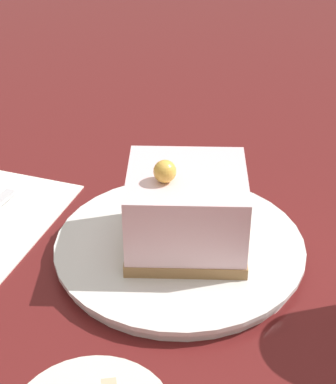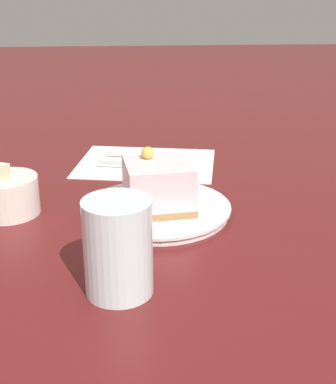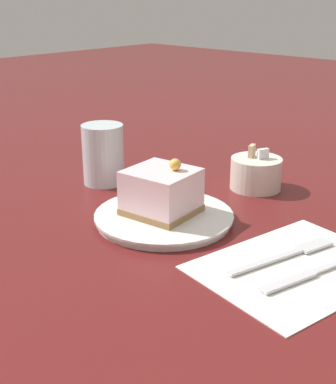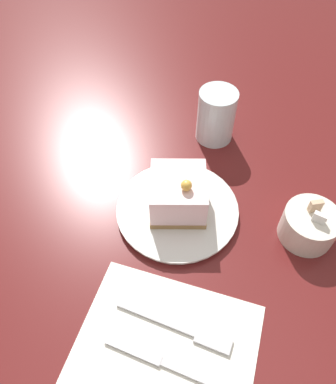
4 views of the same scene
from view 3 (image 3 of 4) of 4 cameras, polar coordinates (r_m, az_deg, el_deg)
name	(u,v)px [view 3 (image 3 of 4)]	position (r m, az deg, el deg)	size (l,w,h in m)	color
ground_plane	(157,211)	(0.85, -1.14, -2.05)	(4.00, 4.00, 0.00)	#5B1919
plate	(164,217)	(0.81, -0.44, -2.67)	(0.21, 0.21, 0.01)	silver
cake_slice	(161,192)	(0.80, -0.71, 0.05)	(0.11, 0.10, 0.09)	#9E7547
napkin	(296,267)	(0.71, 13.55, -7.75)	(0.23, 0.28, 0.00)	white
fork	(290,253)	(0.73, 12.91, -6.41)	(0.06, 0.17, 0.00)	silver
knife	(304,276)	(0.68, 14.31, -8.65)	(0.05, 0.16, 0.00)	silver
sugar_bowl	(256,173)	(0.96, 9.36, 2.01)	(0.09, 0.09, 0.08)	silver
drinking_glass	(103,154)	(0.97, -6.93, 4.02)	(0.07, 0.07, 0.11)	silver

